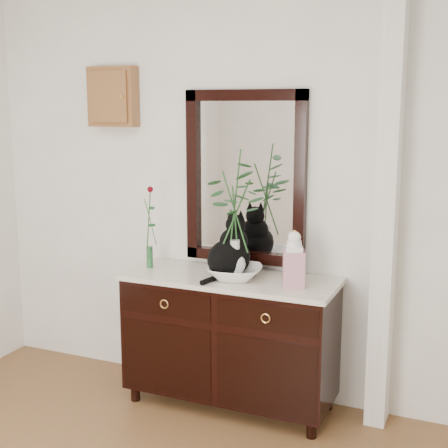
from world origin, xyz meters
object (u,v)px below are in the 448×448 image
at_px(cat, 229,246).
at_px(ginger_jar, 294,258).
at_px(sideboard, 230,334).
at_px(lotus_bowl, 235,273).

height_order(cat, ginger_jar, cat).
height_order(sideboard, lotus_bowl, lotus_bowl).
bearing_deg(cat, ginger_jar, 5.93).
relative_size(sideboard, lotus_bowl, 4.04).
bearing_deg(ginger_jar, lotus_bowl, 178.80).
height_order(cat, lotus_bowl, cat).
relative_size(sideboard, ginger_jar, 3.92).
bearing_deg(lotus_bowl, sideboard, 141.16).
distance_m(lotus_bowl, ginger_jar, 0.39).
bearing_deg(sideboard, ginger_jar, -5.99).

